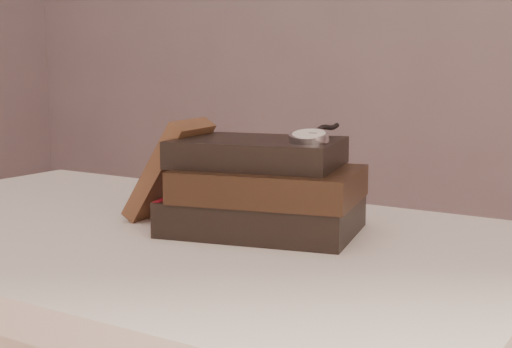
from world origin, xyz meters
The scene contains 5 objects.
table centered at (0.00, 0.35, 0.66)m, with size 1.00×0.60×0.75m.
book_stack centered at (0.14, 0.41, 0.81)m, with size 0.28×0.22×0.12m.
journal centered at (-0.01, 0.40, 0.82)m, with size 0.02×0.09×0.15m, color #3E2518.
pocket_watch centered at (0.20, 0.42, 0.88)m, with size 0.06×0.16×0.02m.
eyeglasses centered at (0.03, 0.47, 0.82)m, with size 0.12×0.14×0.05m.
Camera 1 is at (0.63, -0.39, 0.97)m, focal length 51.62 mm.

